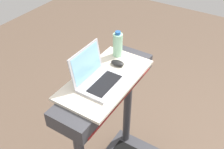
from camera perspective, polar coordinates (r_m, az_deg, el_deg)
name	(u,v)px	position (r m, az deg, el deg)	size (l,w,h in m)	color
desk_board	(106,79)	(1.74, -1.39, -1.01)	(0.71, 0.37, 0.02)	beige
laptop	(97,77)	(1.67, -3.25, -0.59)	(0.30, 0.25, 0.23)	#B7B7BC
computer_mouse	(117,63)	(1.84, 1.22, 2.54)	(0.06, 0.10, 0.03)	black
water_bottle	(118,44)	(1.91, 1.27, 6.64)	(0.07, 0.07, 0.20)	#9EDBB2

